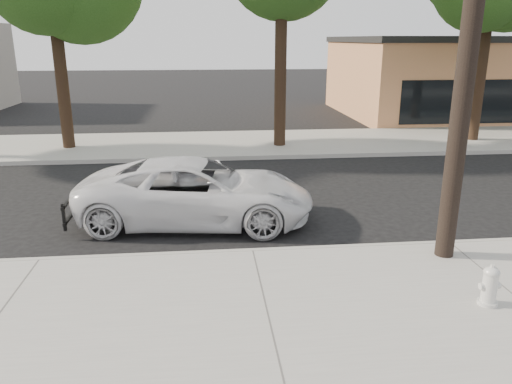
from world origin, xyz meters
The scene contains 7 objects.
ground centered at (0.00, 0.00, 0.00)m, with size 120.00×120.00×0.00m, color black.
near_sidewalk centered at (0.00, -4.30, 0.07)m, with size 90.00×4.40×0.15m, color gray.
far_sidewalk centered at (0.00, 8.50, 0.07)m, with size 90.00×5.00×0.15m, color gray.
curb_near centered at (0.00, -2.10, 0.07)m, with size 90.00×0.12×0.16m, color #9E9B93.
building_main centered at (16.00, 16.00, 2.00)m, with size 18.00×10.00×4.00m, color tan.
police_cruiser centered at (-1.07, -0.03, 0.74)m, with size 2.44×5.30×1.47m, color silver.
fire_hydrant centered at (3.42, -4.54, 0.45)m, with size 0.32×0.30×0.63m.
Camera 1 is at (-0.85, -11.01, 4.08)m, focal length 35.00 mm.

